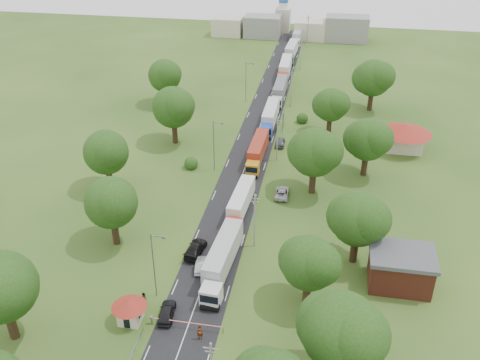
% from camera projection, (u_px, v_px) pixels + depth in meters
% --- Properties ---
extents(ground, '(260.00, 260.00, 0.00)m').
position_uv_depth(ground, '(227.00, 216.00, 86.73)').
color(ground, '#284717').
rests_on(ground, ground).
extents(road, '(8.00, 200.00, 0.04)m').
position_uv_depth(road, '(248.00, 160.00, 103.80)').
color(road, black).
rests_on(road, ground).
extents(boom_barrier, '(9.22, 0.35, 1.18)m').
position_uv_depth(boom_barrier, '(176.00, 322.00, 65.17)').
color(boom_barrier, slate).
rests_on(boom_barrier, ground).
extents(guard_booth, '(4.40, 4.40, 3.45)m').
position_uv_depth(guard_booth, '(129.00, 308.00, 65.43)').
color(guard_booth, beige).
rests_on(guard_booth, ground).
extents(info_sign, '(0.12, 3.10, 4.10)m').
position_uv_depth(info_sign, '(283.00, 118.00, 114.30)').
color(info_sign, slate).
rests_on(info_sign, ground).
extents(pole_1, '(1.60, 0.24, 9.00)m').
position_uv_depth(pole_1, '(255.00, 220.00, 77.58)').
color(pole_1, gray).
rests_on(pole_1, ground).
extents(pole_2, '(1.60, 0.24, 9.00)m').
position_uv_depth(pole_2, '(277.00, 138.00, 101.47)').
color(pole_2, gray).
rests_on(pole_2, ground).
extents(pole_3, '(1.60, 0.24, 9.00)m').
position_uv_depth(pole_3, '(291.00, 88.00, 125.36)').
color(pole_3, gray).
rests_on(pole_3, ground).
extents(pole_4, '(1.60, 0.24, 9.00)m').
position_uv_depth(pole_4, '(301.00, 53.00, 149.25)').
color(pole_4, gray).
rests_on(pole_4, ground).
extents(pole_5, '(1.60, 0.24, 9.00)m').
position_uv_depth(pole_5, '(308.00, 29.00, 173.14)').
color(pole_5, gray).
rests_on(pole_5, ground).
extents(lamp_0, '(2.03, 0.22, 10.00)m').
position_uv_depth(lamp_0, '(155.00, 262.00, 67.73)').
color(lamp_0, slate).
rests_on(lamp_0, ground).
extents(lamp_1, '(2.03, 0.22, 10.00)m').
position_uv_depth(lamp_1, '(215.00, 143.00, 97.59)').
color(lamp_1, slate).
rests_on(lamp_1, ground).
extents(lamp_2, '(2.03, 0.22, 10.00)m').
position_uv_depth(lamp_2, '(246.00, 80.00, 127.45)').
color(lamp_2, slate).
rests_on(lamp_2, ground).
extents(tree_1, '(9.60, 9.60, 12.05)m').
position_uv_depth(tree_1, '(341.00, 330.00, 54.61)').
color(tree_1, '#382616').
rests_on(tree_1, ground).
extents(tree_2, '(8.00, 8.00, 10.10)m').
position_uv_depth(tree_2, '(309.00, 262.00, 66.06)').
color(tree_2, '#382616').
rests_on(tree_2, ground).
extents(tree_3, '(8.80, 8.80, 11.07)m').
position_uv_depth(tree_3, '(358.00, 218.00, 73.37)').
color(tree_3, '#382616').
rests_on(tree_3, ground).
extents(tree_4, '(9.60, 9.60, 12.05)m').
position_uv_depth(tree_4, '(315.00, 152.00, 89.50)').
color(tree_4, '#382616').
rests_on(tree_4, ground).
extents(tree_5, '(8.80, 8.80, 11.07)m').
position_uv_depth(tree_5, '(368.00, 139.00, 95.25)').
color(tree_5, '#382616').
rests_on(tree_5, ground).
extents(tree_6, '(8.00, 8.00, 10.10)m').
position_uv_depth(tree_6, '(331.00, 105.00, 111.13)').
color(tree_6, '#382616').
rests_on(tree_6, ground).
extents(tree_7, '(9.60, 9.60, 12.05)m').
position_uv_depth(tree_7, '(373.00, 78.00, 121.94)').
color(tree_7, '#382616').
rests_on(tree_7, ground).
extents(tree_9, '(9.60, 9.60, 12.05)m').
position_uv_depth(tree_9, '(1.00, 286.00, 60.44)').
color(tree_9, '#382616').
rests_on(tree_9, ground).
extents(tree_10, '(8.80, 8.80, 11.07)m').
position_uv_depth(tree_10, '(111.00, 202.00, 77.04)').
color(tree_10, '#382616').
rests_on(tree_10, ground).
extents(tree_11, '(8.80, 8.80, 11.07)m').
position_uv_depth(tree_11, '(106.00, 152.00, 90.91)').
color(tree_11, '#382616').
rests_on(tree_11, ground).
extents(tree_12, '(9.60, 9.60, 12.05)m').
position_uv_depth(tree_12, '(173.00, 107.00, 106.76)').
color(tree_12, '#382616').
rests_on(tree_12, ground).
extents(tree_13, '(8.80, 8.80, 11.07)m').
position_uv_depth(tree_13, '(165.00, 75.00, 125.35)').
color(tree_13, '#382616').
rests_on(tree_13, ground).
extents(house_brick, '(8.60, 6.60, 5.20)m').
position_uv_depth(house_brick, '(400.00, 269.00, 71.18)').
color(house_brick, maroon).
rests_on(house_brick, ground).
extents(house_cream, '(10.08, 10.08, 5.80)m').
position_uv_depth(house_cream, '(405.00, 133.00, 105.91)').
color(house_cream, beige).
rests_on(house_cream, ground).
extents(distant_town, '(52.00, 8.00, 8.00)m').
position_uv_depth(distant_town, '(294.00, 28.00, 178.74)').
color(distant_town, gray).
rests_on(distant_town, ground).
extents(church, '(5.00, 5.00, 12.30)m').
position_uv_depth(church, '(283.00, 16.00, 185.34)').
color(church, beige).
rests_on(church, ground).
extents(truck_0, '(3.46, 15.43, 4.26)m').
position_uv_depth(truck_0, '(222.00, 259.00, 73.47)').
color(truck_0, silver).
rests_on(truck_0, ground).
extents(truck_1, '(2.93, 13.72, 3.79)m').
position_uv_depth(truck_1, '(240.00, 204.00, 86.35)').
color(truck_1, red).
rests_on(truck_1, ground).
extents(truck_2, '(2.68, 14.16, 3.92)m').
position_uv_depth(truck_2, '(257.00, 151.00, 102.53)').
color(truck_2, orange).
rests_on(truck_2, ground).
extents(truck_3, '(2.58, 14.89, 4.13)m').
position_uv_depth(truck_3, '(270.00, 117.00, 116.77)').
color(truck_3, '#1C41AC').
rests_on(truck_3, ground).
extents(truck_4, '(2.52, 14.61, 4.05)m').
position_uv_depth(truck_4, '(280.00, 91.00, 130.76)').
color(truck_4, '#B4B4B4').
rests_on(truck_4, ground).
extents(truck_5, '(2.89, 15.53, 4.30)m').
position_uv_depth(truck_5, '(285.00, 69.00, 145.28)').
color(truck_5, '#A9301A').
rests_on(truck_5, ground).
extents(truck_6, '(3.09, 15.10, 4.18)m').
position_uv_depth(truck_6, '(291.00, 51.00, 159.67)').
color(truck_6, '#25623E').
rests_on(truck_6, ground).
extents(truck_7, '(2.68, 14.24, 3.94)m').
position_uv_depth(truck_7, '(298.00, 36.00, 174.79)').
color(truck_7, silver).
rests_on(truck_7, ground).
extents(car_lane_front, '(2.37, 4.77, 1.56)m').
position_uv_depth(car_lane_front, '(167.00, 312.00, 66.76)').
color(car_lane_front, black).
rests_on(car_lane_front, ground).
extents(car_lane_mid, '(1.94, 4.26, 1.35)m').
position_uv_depth(car_lane_mid, '(201.00, 265.00, 74.90)').
color(car_lane_mid, '#A1A2A9').
rests_on(car_lane_mid, ground).
extents(car_lane_rear, '(2.74, 5.73, 1.61)m').
position_uv_depth(car_lane_rear, '(195.00, 249.00, 77.95)').
color(car_lane_rear, black).
rests_on(car_lane_rear, ground).
extents(car_verge_near, '(2.48, 5.04, 1.38)m').
position_uv_depth(car_verge_near, '(282.00, 193.00, 91.86)').
color(car_verge_near, '#BEBEBE').
rests_on(car_verge_near, ground).
extents(car_verge_far, '(1.97, 4.49, 1.51)m').
position_uv_depth(car_verge_far, '(280.00, 142.00, 109.03)').
color(car_verge_far, '#4E5054').
rests_on(car_verge_far, ground).
extents(pedestrian_near, '(0.77, 0.58, 1.94)m').
position_uv_depth(pedestrian_near, '(200.00, 333.00, 63.43)').
color(pedestrian_near, gray).
rests_on(pedestrian_near, ground).
extents(pedestrian_booth, '(1.01, 1.13, 1.92)m').
position_uv_depth(pedestrian_booth, '(144.00, 299.00, 68.48)').
color(pedestrian_booth, gray).
rests_on(pedestrian_booth, ground).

